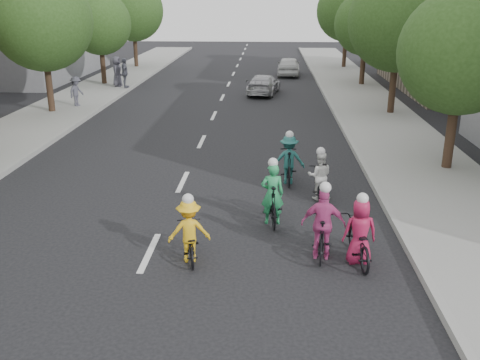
# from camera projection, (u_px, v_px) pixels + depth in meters

# --- Properties ---
(ground) EXTENTS (120.00, 120.00, 0.00)m
(ground) POSITION_uv_depth(u_px,v_px,m) (149.00, 253.00, 12.45)
(ground) COLOR black
(ground) RESTS_ON ground
(sidewalk_left) EXTENTS (4.00, 80.00, 0.15)m
(sidewalk_left) POSITION_uv_depth(u_px,v_px,m) (11.00, 137.00, 22.27)
(sidewalk_left) COLOR gray
(sidewalk_left) RESTS_ON ground
(curb_left) EXTENTS (0.18, 80.00, 0.18)m
(curb_left) POSITION_uv_depth(u_px,v_px,m) (57.00, 138.00, 22.16)
(curb_left) COLOR #999993
(curb_left) RESTS_ON ground
(sidewalk_right) EXTENTS (4.00, 80.00, 0.15)m
(sidewalk_right) POSITION_uv_depth(u_px,v_px,m) (399.00, 143.00, 21.46)
(sidewalk_right) COLOR gray
(sidewalk_right) RESTS_ON ground
(curb_right) EXTENTS (0.18, 80.00, 0.18)m
(curb_right) POSITION_uv_depth(u_px,v_px,m) (351.00, 142.00, 21.55)
(curb_right) COLOR #999993
(curb_right) RESTS_ON ground
(bldg_sw) EXTENTS (10.00, 14.00, 8.00)m
(bldg_sw) POSITION_uv_depth(u_px,v_px,m) (10.00, 20.00, 38.37)
(bldg_sw) COLOR slate
(bldg_sw) RESTS_ON ground
(tree_l_3) EXTENTS (4.80, 4.80, 6.93)m
(tree_l_3) POSITION_uv_depth(u_px,v_px,m) (42.00, 21.00, 25.54)
(tree_l_3) COLOR black
(tree_l_3) RESTS_ON ground
(tree_l_4) EXTENTS (4.00, 4.00, 5.97)m
(tree_l_4) POSITION_uv_depth(u_px,v_px,m) (100.00, 23.00, 34.21)
(tree_l_4) COLOR black
(tree_l_4) RESTS_ON ground
(tree_l_5) EXTENTS (4.80, 4.80, 6.93)m
(tree_l_5) POSITION_uv_depth(u_px,v_px,m) (133.00, 11.00, 42.52)
(tree_l_5) COLOR black
(tree_l_5) RESTS_ON ground
(tree_r_0) EXTENTS (4.00, 4.00, 5.97)m
(tree_r_0) POSITION_uv_depth(u_px,v_px,m) (461.00, 52.00, 16.93)
(tree_r_0) COLOR black
(tree_r_0) RESTS_ON ground
(tree_r_1) EXTENTS (4.80, 4.80, 6.93)m
(tree_r_1) POSITION_uv_depth(u_px,v_px,m) (399.00, 21.00, 25.24)
(tree_r_1) COLOR black
(tree_r_1) RESTS_ON ground
(tree_r_2) EXTENTS (4.00, 4.00, 5.97)m
(tree_r_2) POSITION_uv_depth(u_px,v_px,m) (366.00, 24.00, 33.92)
(tree_r_2) COLOR black
(tree_r_2) RESTS_ON ground
(tree_r_3) EXTENTS (4.80, 4.80, 6.93)m
(tree_r_3) POSITION_uv_depth(u_px,v_px,m) (347.00, 11.00, 42.23)
(tree_r_3) COLOR black
(tree_r_3) RESTS_ON ground
(cyclist_0) EXTENTS (0.66, 1.84, 1.79)m
(cyclist_0) POSITION_uv_depth(u_px,v_px,m) (272.00, 200.00, 13.93)
(cyclist_0) COLOR black
(cyclist_0) RESTS_ON ground
(cyclist_1) EXTENTS (1.03, 1.60, 1.61)m
(cyclist_1) POSITION_uv_depth(u_px,v_px,m) (190.00, 236.00, 11.94)
(cyclist_1) COLOR black
(cyclist_1) RESTS_ON ground
(cyclist_2) EXTENTS (0.79, 1.90, 1.67)m
(cyclist_2) POSITION_uv_depth(u_px,v_px,m) (359.00, 238.00, 11.86)
(cyclist_2) COLOR black
(cyclist_2) RESTS_ON ground
(cyclist_3) EXTENTS (0.72, 1.67, 1.58)m
(cyclist_3) POSITION_uv_depth(u_px,v_px,m) (319.00, 180.00, 15.63)
(cyclist_3) COLOR black
(cyclist_3) RESTS_ON ground
(cyclist_4) EXTENTS (1.03, 1.69, 1.84)m
(cyclist_4) POSITION_uv_depth(u_px,v_px,m) (323.00, 230.00, 12.04)
(cyclist_4) COLOR black
(cyclist_4) RESTS_ON ground
(cyclist_5) EXTENTS (1.02, 1.80, 1.71)m
(cyclist_5) POSITION_uv_depth(u_px,v_px,m) (289.00, 163.00, 16.90)
(cyclist_5) COLOR black
(cyclist_5) RESTS_ON ground
(follow_car_lead) EXTENTS (2.24, 4.22, 1.16)m
(follow_car_lead) POSITION_uv_depth(u_px,v_px,m) (264.00, 84.00, 32.23)
(follow_car_lead) COLOR #ABAAAF
(follow_car_lead) RESTS_ON ground
(follow_car_trail) EXTENTS (1.81, 4.13, 1.38)m
(follow_car_trail) POSITION_uv_depth(u_px,v_px,m) (289.00, 66.00, 39.72)
(follow_car_trail) COLOR silver
(follow_car_trail) RESTS_ON ground
(spectator_0) EXTENTS (0.85, 1.12, 1.53)m
(spectator_0) POSITION_uv_depth(u_px,v_px,m) (76.00, 91.00, 27.95)
(spectator_0) COLOR #51515E
(spectator_0) RESTS_ON sidewalk_left
(spectator_1) EXTENTS (0.71, 1.16, 1.84)m
(spectator_1) POSITION_uv_depth(u_px,v_px,m) (125.00, 73.00, 33.38)
(spectator_1) COLOR #51535F
(spectator_1) RESTS_ON sidewalk_left
(spectator_2) EXTENTS (0.63, 0.94, 1.88)m
(spectator_2) POSITION_uv_depth(u_px,v_px,m) (117.00, 71.00, 33.96)
(spectator_2) COLOR #474551
(spectator_2) RESTS_ON sidewalk_left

